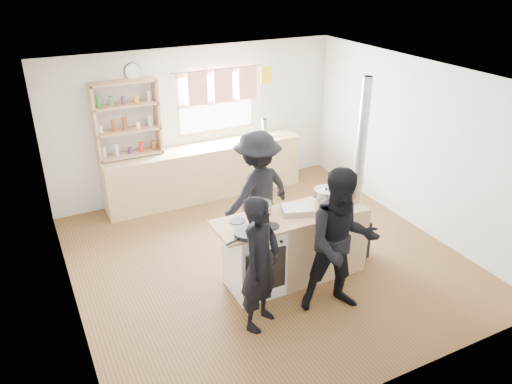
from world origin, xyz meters
TOP-DOWN VIEW (x-y plane):
  - ground at (0.00, 0.00)m, footprint 5.00×5.00m
  - back_counter at (0.00, 2.22)m, footprint 3.40×0.55m
  - shelving_unit at (-1.20, 2.34)m, footprint 1.00×0.28m
  - thermos at (1.13, 2.22)m, footprint 0.10×0.10m
  - cooking_island at (0.14, -0.55)m, footprint 1.97×0.64m
  - skillet_greens at (-0.63, -0.75)m, footprint 0.41×0.41m
  - roast_tray at (0.15, -0.53)m, footprint 0.44×0.39m
  - stockpot_stove at (-0.27, -0.40)m, footprint 0.25×0.25m
  - stockpot_counter at (0.60, -0.49)m, footprint 0.30×0.30m
  - bread_board at (0.88, -0.53)m, footprint 0.29×0.21m
  - flue_heater at (1.11, -0.46)m, footprint 0.35×0.35m
  - person_near_left at (-0.68, -1.16)m, footprint 0.69×0.64m
  - person_near_right at (0.27, -1.30)m, footprint 1.03×0.91m
  - person_far at (0.04, 0.33)m, footprint 1.25×0.92m

SIDE VIEW (x-z plane):
  - ground at x=0.00m, z-range -0.01..0.00m
  - back_counter at x=0.00m, z-range 0.00..0.90m
  - cooking_island at x=0.14m, z-range 0.00..0.93m
  - flue_heater at x=1.11m, z-range -0.61..1.89m
  - person_near_left at x=-0.68m, z-range 0.00..1.59m
  - person_far at x=0.04m, z-range 0.00..1.73m
  - person_near_right at x=0.27m, z-range 0.00..1.77m
  - skillet_greens at x=-0.63m, z-range 0.93..0.98m
  - roast_tray at x=0.15m, z-range 0.93..1.01m
  - bread_board at x=0.88m, z-range 0.92..1.04m
  - stockpot_stove at x=-0.27m, z-range 0.92..1.12m
  - stockpot_counter at x=0.60m, z-range 0.92..1.14m
  - thermos at x=1.13m, z-range 0.90..1.21m
  - shelving_unit at x=-1.20m, z-range 0.91..2.11m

